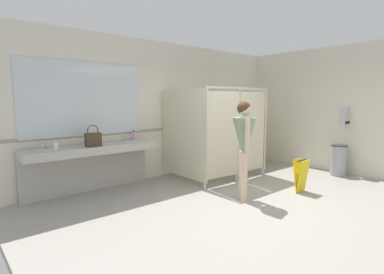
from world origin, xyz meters
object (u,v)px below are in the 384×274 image
paper_towel_dispenser_upper (346,116)px  wet_floor_sign (301,175)px  soap_dispenser (134,136)px  paper_cup (56,146)px  person_standing (244,138)px  trash_bin (338,160)px  handbag (93,139)px

paper_towel_dispenser_upper → wet_floor_sign: size_ratio=0.68×
soap_dispenser → paper_cup: soap_dispenser is taller
paper_towel_dispenser_upper → person_standing: person_standing is taller
trash_bin → paper_cup: paper_cup is taller
trash_bin → handbag: handbag is taller
paper_towel_dispenser_upper → handbag: size_ratio=1.09×
paper_towel_dispenser_upper → person_standing: (-3.17, 0.32, -0.28)m
handbag → soap_dispenser: handbag is taller
paper_towel_dispenser_upper → handbag: paper_towel_dispenser_upper is taller
paper_towel_dispenser_upper → wet_floor_sign: paper_towel_dispenser_upper is taller
paper_towel_dispenser_upper → trash_bin: bearing=179.9°
trash_bin → paper_towel_dispenser_upper: bearing=-0.1°
paper_towel_dispenser_upper → paper_cup: size_ratio=3.81×
handbag → soap_dispenser: 1.02m
paper_cup → person_standing: bearing=-38.2°
soap_dispenser → wet_floor_sign: bearing=-51.6°
wet_floor_sign → paper_towel_dispenser_upper: bearing=2.8°
paper_towel_dispenser_upper → paper_cup: bearing=158.2°
paper_cup → wet_floor_sign: (3.57, -2.34, -0.63)m
paper_towel_dispenser_upper → wet_floor_sign: (-2.03, -0.10, -1.02)m
person_standing → handbag: 2.59m
handbag → soap_dispenser: bearing=17.7°
person_standing → wet_floor_sign: (1.14, -0.43, -0.75)m
paper_towel_dispenser_upper → wet_floor_sign: bearing=-177.2°
person_standing → soap_dispenser: person_standing is taller
trash_bin → paper_cup: bearing=157.4°
person_standing → paper_cup: (-2.44, 1.92, -0.11)m
handbag → wet_floor_sign: handbag is taller
soap_dispenser → trash_bin: bearing=-32.6°
paper_towel_dispenser_upper → person_standing: 3.20m
soap_dispenser → wet_floor_sign: size_ratio=0.32×
soap_dispenser → handbag: bearing=-162.3°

